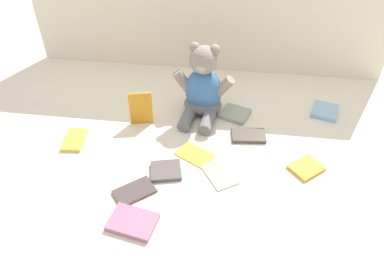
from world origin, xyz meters
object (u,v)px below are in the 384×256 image
(book_case_3, at_px, (74,140))
(book_case_10, at_px, (306,168))
(book_case_7, at_px, (134,191))
(book_case_1, at_px, (325,111))
(book_case_9, at_px, (166,171))
(book_case_4, at_px, (249,136))
(teddy_bear, at_px, (203,89))
(book_case_6, at_px, (219,174))
(book_case_0, at_px, (195,154))
(book_case_8, at_px, (235,114))
(book_case_5, at_px, (141,108))
(book_case_2, at_px, (133,222))

(book_case_3, height_order, book_case_10, book_case_3)
(book_case_3, distance_m, book_case_7, 0.36)
(book_case_1, bearing_deg, book_case_3, -147.08)
(book_case_9, bearing_deg, book_case_4, -65.34)
(book_case_1, height_order, book_case_9, book_case_1)
(teddy_bear, xyz_separation_m, book_case_6, (0.10, -0.35, -0.11))
(book_case_0, height_order, book_case_7, book_case_7)
(book_case_4, distance_m, book_case_8, 0.14)
(book_case_10, bearing_deg, book_case_8, 2.72)
(book_case_8, relative_size, book_case_10, 1.01)
(book_case_0, bearing_deg, book_case_9, 167.78)
(book_case_1, xyz_separation_m, book_case_3, (-0.96, -0.30, -0.00))
(book_case_0, height_order, book_case_4, book_case_4)
(book_case_3, relative_size, book_case_5, 0.88)
(book_case_7, height_order, book_case_10, book_case_10)
(book_case_7, bearing_deg, book_case_8, -73.72)
(book_case_2, relative_size, book_case_3, 1.15)
(teddy_bear, bearing_deg, book_case_7, -103.37)
(teddy_bear, xyz_separation_m, book_case_9, (-0.09, -0.36, -0.10))
(book_case_7, height_order, book_case_9, book_case_9)
(teddy_bear, bearing_deg, book_case_5, -149.31)
(book_case_1, height_order, book_case_2, book_case_1)
(book_case_5, xyz_separation_m, book_case_6, (0.33, -0.25, -0.06))
(teddy_bear, distance_m, book_case_0, 0.28)
(book_case_0, relative_size, book_case_8, 1.21)
(book_case_1, distance_m, book_case_6, 0.57)
(teddy_bear, bearing_deg, book_case_10, -28.72)
(book_case_1, bearing_deg, book_case_6, -119.56)
(teddy_bear, height_order, book_case_10, teddy_bear)
(book_case_0, relative_size, book_case_9, 1.26)
(book_case_0, distance_m, book_case_7, 0.26)
(book_case_2, bearing_deg, book_case_4, -26.69)
(book_case_4, height_order, book_case_10, book_case_4)
(book_case_9, bearing_deg, teddy_bear, -27.43)
(book_case_4, bearing_deg, book_case_10, -131.71)
(teddy_bear, height_order, book_case_3, teddy_bear)
(book_case_0, relative_size, book_case_1, 1.20)
(book_case_10, bearing_deg, book_case_9, 58.48)
(teddy_bear, distance_m, book_case_9, 0.38)
(book_case_0, xyz_separation_m, book_case_2, (-0.15, -0.32, 0.01))
(book_case_6, bearing_deg, teddy_bear, -107.19)
(book_case_2, height_order, book_case_3, book_case_2)
(book_case_6, xyz_separation_m, book_case_10, (0.30, 0.07, 0.00))
(teddy_bear, distance_m, book_case_2, 0.61)
(book_case_9, bearing_deg, book_case_1, -68.64)
(book_case_6, height_order, book_case_7, book_case_7)
(book_case_2, height_order, book_case_8, same)
(book_case_6, relative_size, book_case_10, 1.23)
(book_case_10, bearing_deg, book_case_5, 33.05)
(book_case_8, bearing_deg, book_case_3, -47.90)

